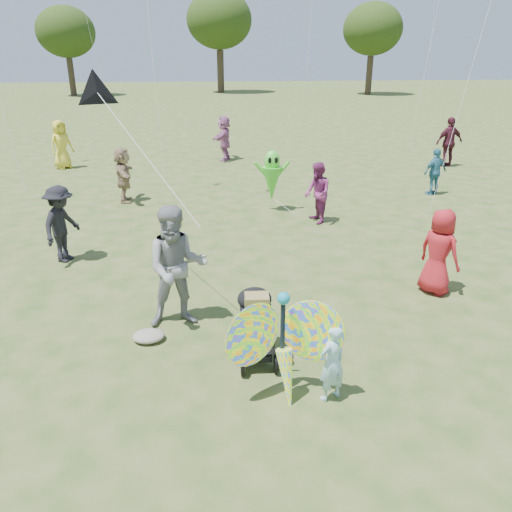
{
  "coord_description": "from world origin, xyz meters",
  "views": [
    {
      "loc": [
        -1.1,
        -6.16,
        4.24
      ],
      "look_at": [
        -0.2,
        1.5,
        1.1
      ],
      "focal_mm": 35.0,
      "sensor_mm": 36.0,
      "label": 1
    }
  ],
  "objects_px": {
    "crowd_a": "(439,252)",
    "butterfly_kite": "(284,348)",
    "alien_kite": "(272,178)",
    "crowd_d": "(123,175)",
    "crowd_c": "(435,172)",
    "adult_man": "(177,267)",
    "crowd_j": "(224,138)",
    "crowd_h": "(449,142)",
    "crowd_g": "(61,145)",
    "crowd_e": "(317,193)",
    "child_girl": "(332,362)",
    "jogging_stroller": "(256,322)",
    "crowd_b": "(62,224)"
  },
  "relations": [
    {
      "from": "alien_kite",
      "to": "crowd_d",
      "type": "bearing_deg",
      "value": 160.94
    },
    {
      "from": "crowd_d",
      "to": "crowd_e",
      "type": "bearing_deg",
      "value": -121.38
    },
    {
      "from": "jogging_stroller",
      "to": "butterfly_kite",
      "type": "xyz_separation_m",
      "value": [
        0.25,
        -0.96,
        0.15
      ]
    },
    {
      "from": "crowd_g",
      "to": "crowd_h",
      "type": "relative_size",
      "value": 0.96
    },
    {
      "from": "child_girl",
      "to": "jogging_stroller",
      "type": "relative_size",
      "value": 1.02
    },
    {
      "from": "crowd_j",
      "to": "butterfly_kite",
      "type": "height_order",
      "value": "crowd_j"
    },
    {
      "from": "jogging_stroller",
      "to": "crowd_j",
      "type": "bearing_deg",
      "value": 91.86
    },
    {
      "from": "crowd_a",
      "to": "crowd_d",
      "type": "relative_size",
      "value": 0.99
    },
    {
      "from": "crowd_a",
      "to": "crowd_j",
      "type": "height_order",
      "value": "crowd_j"
    },
    {
      "from": "jogging_stroller",
      "to": "adult_man",
      "type": "bearing_deg",
      "value": 138.02
    },
    {
      "from": "child_girl",
      "to": "crowd_c",
      "type": "bearing_deg",
      "value": -147.54
    },
    {
      "from": "crowd_c",
      "to": "jogging_stroller",
      "type": "distance_m",
      "value": 10.97
    },
    {
      "from": "crowd_a",
      "to": "crowd_g",
      "type": "bearing_deg",
      "value": 7.12
    },
    {
      "from": "adult_man",
      "to": "alien_kite",
      "type": "height_order",
      "value": "adult_man"
    },
    {
      "from": "crowd_d",
      "to": "crowd_e",
      "type": "relative_size",
      "value": 1.02
    },
    {
      "from": "crowd_c",
      "to": "adult_man",
      "type": "bearing_deg",
      "value": 24.13
    },
    {
      "from": "crowd_b",
      "to": "alien_kite",
      "type": "bearing_deg",
      "value": -37.18
    },
    {
      "from": "adult_man",
      "to": "jogging_stroller",
      "type": "xyz_separation_m",
      "value": [
        1.15,
        -1.17,
        -0.42
      ]
    },
    {
      "from": "child_girl",
      "to": "jogging_stroller",
      "type": "distance_m",
      "value": 1.36
    },
    {
      "from": "crowd_j",
      "to": "alien_kite",
      "type": "distance_m",
      "value": 7.66
    },
    {
      "from": "crowd_c",
      "to": "crowd_d",
      "type": "xyz_separation_m",
      "value": [
        -9.76,
        0.32,
        0.09
      ]
    },
    {
      "from": "crowd_a",
      "to": "butterfly_kite",
      "type": "distance_m",
      "value": 4.39
    },
    {
      "from": "child_girl",
      "to": "crowd_j",
      "type": "relative_size",
      "value": 0.6
    },
    {
      "from": "butterfly_kite",
      "to": "alien_kite",
      "type": "xyz_separation_m",
      "value": [
        1.08,
        8.42,
        0.21
      ]
    },
    {
      "from": "crowd_d",
      "to": "crowd_h",
      "type": "relative_size",
      "value": 0.86
    },
    {
      "from": "crowd_e",
      "to": "crowd_g",
      "type": "xyz_separation_m",
      "value": [
        -8.38,
        7.89,
        0.12
      ]
    },
    {
      "from": "crowd_c",
      "to": "crowd_h",
      "type": "bearing_deg",
      "value": -140.34
    },
    {
      "from": "child_girl",
      "to": "crowd_c",
      "type": "distance_m",
      "value": 11.35
    },
    {
      "from": "child_girl",
      "to": "butterfly_kite",
      "type": "distance_m",
      "value": 0.65
    },
    {
      "from": "butterfly_kite",
      "to": "crowd_d",
      "type": "bearing_deg",
      "value": 108.1
    },
    {
      "from": "crowd_c",
      "to": "crowd_g",
      "type": "height_order",
      "value": "crowd_g"
    },
    {
      "from": "butterfly_kite",
      "to": "crowd_c",
      "type": "bearing_deg",
      "value": 55.78
    },
    {
      "from": "crowd_b",
      "to": "crowd_c",
      "type": "xyz_separation_m",
      "value": [
        10.47,
        4.37,
        -0.1
      ]
    },
    {
      "from": "adult_man",
      "to": "crowd_b",
      "type": "bearing_deg",
      "value": 124.71
    },
    {
      "from": "crowd_a",
      "to": "jogging_stroller",
      "type": "height_order",
      "value": "crowd_a"
    },
    {
      "from": "crowd_c",
      "to": "crowd_d",
      "type": "height_order",
      "value": "crowd_d"
    },
    {
      "from": "butterfly_kite",
      "to": "jogging_stroller",
      "type": "bearing_deg",
      "value": 104.46
    },
    {
      "from": "crowd_d",
      "to": "crowd_h",
      "type": "bearing_deg",
      "value": -77.55
    },
    {
      "from": "child_girl",
      "to": "crowd_h",
      "type": "relative_size",
      "value": 0.57
    },
    {
      "from": "crowd_e",
      "to": "child_girl",
      "type": "bearing_deg",
      "value": -18.83
    },
    {
      "from": "adult_man",
      "to": "crowd_j",
      "type": "distance_m",
      "value": 13.98
    },
    {
      "from": "alien_kite",
      "to": "crowd_e",
      "type": "bearing_deg",
      "value": -49.47
    },
    {
      "from": "crowd_c",
      "to": "alien_kite",
      "type": "relative_size",
      "value": 0.85
    },
    {
      "from": "crowd_b",
      "to": "crowd_d",
      "type": "xyz_separation_m",
      "value": [
        0.71,
        4.69,
        -0.01
      ]
    },
    {
      "from": "crowd_j",
      "to": "butterfly_kite",
      "type": "distance_m",
      "value": 16.02
    },
    {
      "from": "child_girl",
      "to": "crowd_a",
      "type": "relative_size",
      "value": 0.68
    },
    {
      "from": "adult_man",
      "to": "crowd_a",
      "type": "relative_size",
      "value": 1.26
    },
    {
      "from": "crowd_g",
      "to": "crowd_h",
      "type": "xyz_separation_m",
      "value": [
        15.24,
        -1.44,
        0.04
      ]
    },
    {
      "from": "crowd_h",
      "to": "crowd_j",
      "type": "relative_size",
      "value": 1.05
    },
    {
      "from": "crowd_j",
      "to": "crowd_g",
      "type": "bearing_deg",
      "value": -61.99
    }
  ]
}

